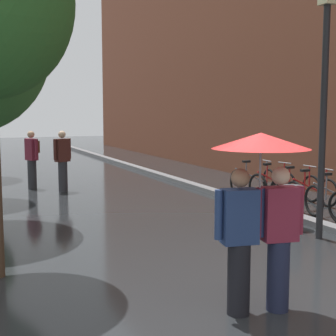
{
  "coord_description": "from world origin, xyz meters",
  "views": [
    {
      "loc": [
        -3.42,
        -4.7,
        2.31
      ],
      "look_at": [
        -0.12,
        2.86,
        1.35
      ],
      "focal_mm": 52.32,
      "sensor_mm": 36.0,
      "label": 1
    }
  ],
  "objects_px": {
    "street_lamp_post": "(324,95)",
    "pedestrian_walking_midground": "(63,161)",
    "litter_bin": "(292,207)",
    "pedestrian_walking_far": "(32,158)",
    "parked_bicycle_5": "(272,184)",
    "parked_bicycle_6": "(253,181)",
    "parked_bicycle_3": "(311,193)",
    "couple_under_umbrella": "(260,194)",
    "parked_bicycle_4": "(296,189)",
    "parked_bicycle_2": "(334,198)"
  },
  "relations": [
    {
      "from": "parked_bicycle_2",
      "to": "pedestrian_walking_far",
      "type": "xyz_separation_m",
      "value": [
        -5.61,
        6.55,
        0.54
      ]
    },
    {
      "from": "parked_bicycle_5",
      "to": "parked_bicycle_3",
      "type": "bearing_deg",
      "value": -89.25
    },
    {
      "from": "parked_bicycle_4",
      "to": "couple_under_umbrella",
      "type": "height_order",
      "value": "couple_under_umbrella"
    },
    {
      "from": "parked_bicycle_2",
      "to": "parked_bicycle_6",
      "type": "bearing_deg",
      "value": 92.65
    },
    {
      "from": "litter_bin",
      "to": "pedestrian_walking_far",
      "type": "relative_size",
      "value": 0.49
    },
    {
      "from": "pedestrian_walking_midground",
      "to": "street_lamp_post",
      "type": "bearing_deg",
      "value": -65.65
    },
    {
      "from": "parked_bicycle_4",
      "to": "litter_bin",
      "type": "relative_size",
      "value": 1.29
    },
    {
      "from": "couple_under_umbrella",
      "to": "litter_bin",
      "type": "distance_m",
      "value": 4.43
    },
    {
      "from": "street_lamp_post",
      "to": "pedestrian_walking_midground",
      "type": "distance_m",
      "value": 7.97
    },
    {
      "from": "couple_under_umbrella",
      "to": "pedestrian_walking_midground",
      "type": "xyz_separation_m",
      "value": [
        -0.32,
        9.41,
        -0.48
      ]
    },
    {
      "from": "parked_bicycle_2",
      "to": "parked_bicycle_4",
      "type": "bearing_deg",
      "value": 87.52
    },
    {
      "from": "pedestrian_walking_midground",
      "to": "pedestrian_walking_far",
      "type": "height_order",
      "value": "pedestrian_walking_midground"
    },
    {
      "from": "parked_bicycle_2",
      "to": "pedestrian_walking_midground",
      "type": "xyz_separation_m",
      "value": [
        -4.89,
        5.6,
        0.52
      ]
    },
    {
      "from": "couple_under_umbrella",
      "to": "pedestrian_walking_far",
      "type": "height_order",
      "value": "couple_under_umbrella"
    },
    {
      "from": "couple_under_umbrella",
      "to": "parked_bicycle_3",
      "type": "bearing_deg",
      "value": 44.92
    },
    {
      "from": "parked_bicycle_2",
      "to": "parked_bicycle_4",
      "type": "xyz_separation_m",
      "value": [
        0.06,
        1.41,
        0.0
      ]
    },
    {
      "from": "street_lamp_post",
      "to": "parked_bicycle_5",
      "type": "bearing_deg",
      "value": 66.2
    },
    {
      "from": "parked_bicycle_6",
      "to": "couple_under_umbrella",
      "type": "height_order",
      "value": "couple_under_umbrella"
    },
    {
      "from": "couple_under_umbrella",
      "to": "litter_bin",
      "type": "xyz_separation_m",
      "value": [
        2.93,
        3.17,
        -0.95
      ]
    },
    {
      "from": "parked_bicycle_3",
      "to": "couple_under_umbrella",
      "type": "distance_m",
      "value": 6.53
    },
    {
      "from": "parked_bicycle_3",
      "to": "litter_bin",
      "type": "xyz_separation_m",
      "value": [
        -1.64,
        -1.38,
        0.05
      ]
    },
    {
      "from": "couple_under_umbrella",
      "to": "litter_bin",
      "type": "relative_size",
      "value": 2.44
    },
    {
      "from": "parked_bicycle_5",
      "to": "pedestrian_walking_midground",
      "type": "relative_size",
      "value": 0.67
    },
    {
      "from": "parked_bicycle_2",
      "to": "parked_bicycle_6",
      "type": "xyz_separation_m",
      "value": [
        -0.14,
        3.03,
        0.0
      ]
    },
    {
      "from": "parked_bicycle_6",
      "to": "litter_bin",
      "type": "relative_size",
      "value": 1.36
    },
    {
      "from": "pedestrian_walking_far",
      "to": "parked_bicycle_3",
      "type": "bearing_deg",
      "value": -45.98
    },
    {
      "from": "parked_bicycle_2",
      "to": "parked_bicycle_6",
      "type": "relative_size",
      "value": 0.99
    },
    {
      "from": "street_lamp_post",
      "to": "pedestrian_walking_midground",
      "type": "relative_size",
      "value": 2.54
    },
    {
      "from": "parked_bicycle_3",
      "to": "pedestrian_walking_far",
      "type": "bearing_deg",
      "value": 134.02
    },
    {
      "from": "parked_bicycle_4",
      "to": "litter_bin",
      "type": "bearing_deg",
      "value": -129.71
    },
    {
      "from": "parked_bicycle_3",
      "to": "pedestrian_walking_midground",
      "type": "relative_size",
      "value": 0.62
    },
    {
      "from": "parked_bicycle_4",
      "to": "parked_bicycle_5",
      "type": "distance_m",
      "value": 0.87
    },
    {
      "from": "parked_bicycle_3",
      "to": "parked_bicycle_4",
      "type": "height_order",
      "value": "same"
    },
    {
      "from": "litter_bin",
      "to": "pedestrian_walking_midground",
      "type": "xyz_separation_m",
      "value": [
        -3.26,
        6.24,
        0.47
      ]
    },
    {
      "from": "parked_bicycle_4",
      "to": "street_lamp_post",
      "type": "bearing_deg",
      "value": -120.98
    },
    {
      "from": "parked_bicycle_3",
      "to": "street_lamp_post",
      "type": "relative_size",
      "value": 0.25
    },
    {
      "from": "parked_bicycle_4",
      "to": "parked_bicycle_5",
      "type": "bearing_deg",
      "value": 95.33
    },
    {
      "from": "parked_bicycle_6",
      "to": "pedestrian_walking_far",
      "type": "distance_m",
      "value": 6.53
    },
    {
      "from": "pedestrian_walking_midground",
      "to": "parked_bicycle_4",
      "type": "bearing_deg",
      "value": -40.24
    },
    {
      "from": "parked_bicycle_3",
      "to": "street_lamp_post",
      "type": "bearing_deg",
      "value": -126.9
    },
    {
      "from": "parked_bicycle_4",
      "to": "parked_bicycle_6",
      "type": "xyz_separation_m",
      "value": [
        -0.2,
        1.62,
        0.0
      ]
    },
    {
      "from": "parked_bicycle_3",
      "to": "parked_bicycle_6",
      "type": "distance_m",
      "value": 2.29
    },
    {
      "from": "parked_bicycle_5",
      "to": "parked_bicycle_6",
      "type": "bearing_deg",
      "value": 99.03
    },
    {
      "from": "parked_bicycle_2",
      "to": "parked_bicycle_5",
      "type": "distance_m",
      "value": 2.27
    },
    {
      "from": "couple_under_umbrella",
      "to": "litter_bin",
      "type": "bearing_deg",
      "value": 47.27
    },
    {
      "from": "parked_bicycle_4",
      "to": "pedestrian_walking_midground",
      "type": "distance_m",
      "value": 6.51
    },
    {
      "from": "parked_bicycle_3",
      "to": "couple_under_umbrella",
      "type": "xyz_separation_m",
      "value": [
        -4.57,
        -4.56,
        1.0
      ]
    },
    {
      "from": "parked_bicycle_2",
      "to": "couple_under_umbrella",
      "type": "xyz_separation_m",
      "value": [
        -4.57,
        -3.81,
        1.0
      ]
    },
    {
      "from": "pedestrian_walking_far",
      "to": "litter_bin",
      "type": "bearing_deg",
      "value": -61.07
    },
    {
      "from": "parked_bicycle_3",
      "to": "couple_under_umbrella",
      "type": "height_order",
      "value": "couple_under_umbrella"
    }
  ]
}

